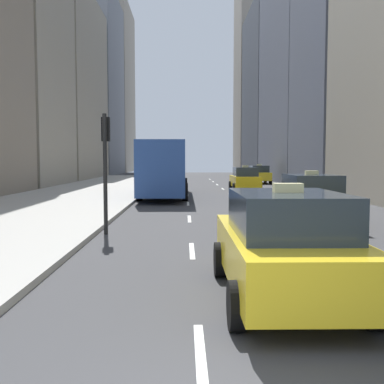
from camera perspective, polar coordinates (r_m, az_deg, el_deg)
name	(u,v)px	position (r m, az deg, el deg)	size (l,w,h in m)	color
sidewalk_left	(85,193)	(30.69, -13.40, -0.09)	(8.00, 66.00, 0.15)	#ADAAA3
lane_markings	(236,199)	(26.15, 5.60, -0.84)	(5.72, 56.00, 0.01)	white
building_row_left	(77,79)	(60.22, -14.42, 13.68)	(6.00, 93.88, 32.03)	gray
building_row_right	(308,26)	(49.14, 14.56, 19.75)	(6.00, 83.84, 37.06)	slate
taxi_lead	(284,245)	(7.30, 11.63, -6.60)	(2.02, 4.40, 1.87)	yellow
taxi_second	(245,179)	(32.82, 6.73, 1.67)	(2.02, 4.40, 1.87)	yellow
taxi_third	(310,199)	(16.23, 14.71, -0.83)	(2.02, 4.40, 1.87)	yellow
taxi_fourth	(259,174)	(43.91, 8.47, 2.24)	(2.02, 4.40, 1.87)	yellow
city_bus	(165,167)	(27.77, -3.49, 3.13)	(2.80, 11.61, 3.25)	#2D519E
traffic_light_pole	(105,154)	(13.73, -10.93, 4.76)	(0.24, 0.42, 3.60)	black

